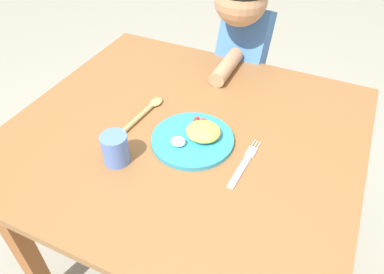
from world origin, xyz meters
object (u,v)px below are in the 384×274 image
at_px(fork, 244,164).
at_px(drinking_cup, 115,149).
at_px(spoon, 144,112).
at_px(person, 241,78).
at_px(plate, 196,137).

xyz_separation_m(fork, drinking_cup, (-0.32, -0.13, 0.04)).
bearing_deg(drinking_cup, spoon, 100.07).
xyz_separation_m(drinking_cup, person, (0.12, 0.73, -0.17)).
bearing_deg(fork, drinking_cup, 115.26).
xyz_separation_m(spoon, drinking_cup, (0.04, -0.21, 0.04)).
height_order(fork, person, person).
bearing_deg(plate, fork, -12.12).
height_order(fork, drinking_cup, drinking_cup).
bearing_deg(plate, person, 94.65).
relative_size(spoon, drinking_cup, 2.48).
bearing_deg(spoon, fork, -97.50).
height_order(plate, fork, plate).
bearing_deg(drinking_cup, plate, 45.35).
bearing_deg(spoon, person, -11.43).
bearing_deg(fork, spoon, 80.71).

